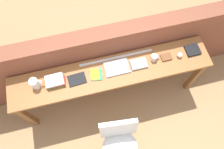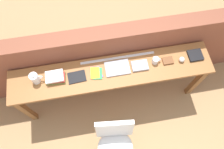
{
  "view_description": "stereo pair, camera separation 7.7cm",
  "coord_description": "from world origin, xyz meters",
  "views": [
    {
      "loc": [
        -0.25,
        -0.77,
        3.29
      ],
      "look_at": [
        0.0,
        0.25,
        0.9
      ],
      "focal_mm": 35.0,
      "sensor_mm": 36.0,
      "label": 1
    },
    {
      "loc": [
        -0.18,
        -0.78,
        3.29
      ],
      "look_at": [
        0.0,
        0.25,
        0.9
      ],
      "focal_mm": 35.0,
      "sensor_mm": 36.0,
      "label": 2
    }
  ],
  "objects": [
    {
      "name": "ground_plane",
      "position": [
        0.0,
        0.0,
        0.0
      ],
      "size": [
        40.0,
        40.0,
        0.0
      ],
      "primitive_type": "plane",
      "color": "tan"
    },
    {
      "name": "brick_wall_back",
      "position": [
        0.0,
        0.64,
        0.61
      ],
      "size": [
        6.0,
        0.2,
        1.22
      ],
      "primitive_type": "cube",
      "color": "brown",
      "rests_on": "ground"
    },
    {
      "name": "sideboard",
      "position": [
        0.0,
        0.3,
        0.74
      ],
      "size": [
        2.5,
        0.44,
        0.88
      ],
      "color": "#996033",
      "rests_on": "ground"
    },
    {
      "name": "chair_white_moulded",
      "position": [
        -0.09,
        -0.47,
        0.53
      ],
      "size": [
        0.49,
        0.5,
        0.89
      ],
      "color": "white",
      "rests_on": "ground"
    },
    {
      "name": "pitcher_white",
      "position": [
        -0.89,
        0.33,
        0.96
      ],
      "size": [
        0.14,
        0.1,
        0.18
      ],
      "color": "white",
      "rests_on": "sideboard"
    },
    {
      "name": "book_stack_leftmost",
      "position": [
        -0.67,
        0.32,
        0.92
      ],
      "size": [
        0.24,
        0.17,
        0.07
      ],
      "color": "olive",
      "rests_on": "sideboard"
    },
    {
      "name": "magazine_cycling",
      "position": [
        -0.42,
        0.3,
        0.89
      ],
      "size": [
        0.22,
        0.16,
        0.01
      ],
      "primitive_type": "cube",
      "rotation": [
        0.0,
        0.0,
        0.06
      ],
      "color": "black",
      "rests_on": "sideboard"
    },
    {
      "name": "pamphlet_pile_colourful",
      "position": [
        -0.19,
        0.31,
        0.89
      ],
      "size": [
        0.15,
        0.19,
        0.01
      ],
      "color": "orange",
      "rests_on": "sideboard"
    },
    {
      "name": "book_open_centre",
      "position": [
        0.08,
        0.33,
        0.89
      ],
      "size": [
        0.3,
        0.2,
        0.02
      ],
      "primitive_type": "cube",
      "rotation": [
        0.0,
        0.0,
        0.0
      ],
      "color": "#9E9EA3",
      "rests_on": "sideboard"
    },
    {
      "name": "book_grey_hardcover",
      "position": [
        0.35,
        0.31,
        0.9
      ],
      "size": [
        0.2,
        0.14,
        0.03
      ],
      "primitive_type": "cube",
      "rotation": [
        0.0,
        0.0,
        -0.01
      ],
      "color": "#9E9EA3",
      "rests_on": "sideboard"
    },
    {
      "name": "mug",
      "position": [
        0.55,
        0.33,
        0.92
      ],
      "size": [
        0.11,
        0.08,
        0.09
      ],
      "color": "white",
      "rests_on": "sideboard"
    },
    {
      "name": "leather_journal_brown",
      "position": [
        0.71,
        0.32,
        0.89
      ],
      "size": [
        0.13,
        0.1,
        0.02
      ],
      "primitive_type": "cube",
      "rotation": [
        0.0,
        0.0,
        0.01
      ],
      "color": "brown",
      "rests_on": "sideboard"
    },
    {
      "name": "sports_ball_small",
      "position": [
        0.88,
        0.3,
        0.91
      ],
      "size": [
        0.07,
        0.07,
        0.07
      ],
      "primitive_type": "sphere",
      "color": "silver",
      "rests_on": "sideboard"
    },
    {
      "name": "book_repair_rightmost",
      "position": [
        1.07,
        0.33,
        0.89
      ],
      "size": [
        0.18,
        0.16,
        0.03
      ],
      "primitive_type": "cube",
      "rotation": [
        0.0,
        0.0,
        0.01
      ],
      "color": "black",
      "rests_on": "sideboard"
    },
    {
      "name": "ruler_metal_back_edge",
      "position": [
        0.11,
        0.47,
        0.88
      ],
      "size": [
        0.93,
        0.03,
        0.0
      ],
      "primitive_type": "cube",
      "color": "silver",
      "rests_on": "sideboard"
    }
  ]
}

